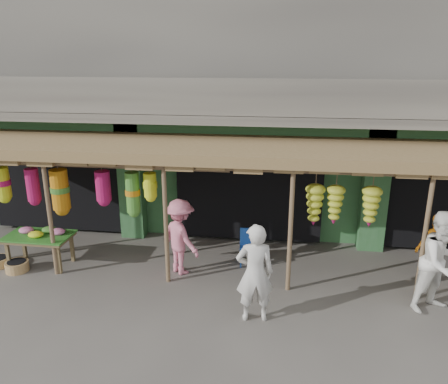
# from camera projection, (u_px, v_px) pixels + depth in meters

# --- Properties ---
(ground) EXTENTS (80.00, 80.00, 0.00)m
(ground) POSITION_uv_depth(u_px,v_px,m) (240.00, 281.00, 9.23)
(ground) COLOR #514C47
(ground) RESTS_ON ground
(building) EXTENTS (16.40, 6.80, 7.00)m
(building) POSITION_uv_depth(u_px,v_px,m) (258.00, 97.00, 12.81)
(building) COLOR gray
(building) RESTS_ON ground
(awning) EXTENTS (14.00, 2.70, 2.79)m
(awning) POSITION_uv_depth(u_px,v_px,m) (238.00, 154.00, 9.22)
(awning) COLOR brown
(awning) RESTS_ON ground
(flower_table) EXTENTS (1.45, 0.86, 0.87)m
(flower_table) POSITION_uv_depth(u_px,v_px,m) (40.00, 236.00, 9.74)
(flower_table) COLOR brown
(flower_table) RESTS_ON ground
(blue_chair) EXTENTS (0.42, 0.43, 0.81)m
(blue_chair) POSITION_uv_depth(u_px,v_px,m) (248.00, 245.00, 9.91)
(blue_chair) COLOR blue
(blue_chair) RESTS_ON ground
(basket_right) EXTENTS (0.57, 0.57, 0.22)m
(basket_right) POSITION_uv_depth(u_px,v_px,m) (17.00, 266.00, 9.64)
(basket_right) COLOR olive
(basket_right) RESTS_ON ground
(person_front) EXTENTS (0.73, 0.54, 1.84)m
(person_front) POSITION_uv_depth(u_px,v_px,m) (255.00, 273.00, 7.65)
(person_front) COLOR silver
(person_front) RESTS_ON ground
(person_right) EXTENTS (1.18, 1.11, 1.94)m
(person_right) POSITION_uv_depth(u_px,v_px,m) (441.00, 262.00, 7.94)
(person_right) COLOR white
(person_right) RESTS_ON ground
(person_vendor) EXTENTS (0.95, 0.59, 1.50)m
(person_vendor) POSITION_uv_depth(u_px,v_px,m) (435.00, 249.00, 9.01)
(person_vendor) COLOR orange
(person_vendor) RESTS_ON ground
(person_shopper) EXTENTS (1.23, 1.18, 1.68)m
(person_shopper) POSITION_uv_depth(u_px,v_px,m) (180.00, 237.00, 9.38)
(person_shopper) COLOR pink
(person_shopper) RESTS_ON ground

